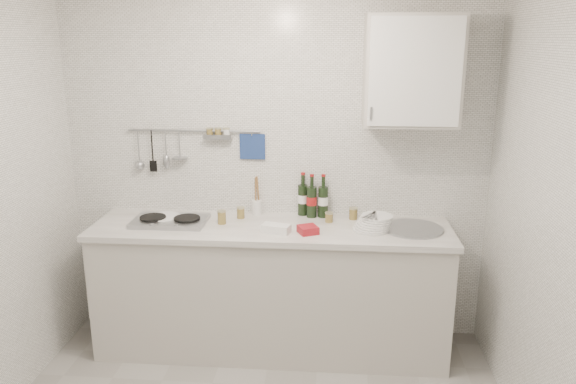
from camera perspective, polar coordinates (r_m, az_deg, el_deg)
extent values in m
cube|color=silver|center=(4.02, -1.30, 2.40)|extent=(3.00, 0.02, 2.50)
cube|color=silver|center=(2.86, 26.82, -4.74)|extent=(0.02, 2.80, 2.50)
cube|color=#B3AEA5|center=(4.00, -1.69, -9.96)|extent=(2.40, 0.60, 0.88)
cube|color=silver|center=(3.83, -1.74, -3.73)|extent=(2.44, 0.64, 0.04)
cube|color=black|center=(4.20, -1.61, -14.66)|extent=(2.34, 0.52, 0.10)
cube|color=#93969B|center=(3.95, -11.90, -2.90)|extent=(0.50, 0.32, 0.03)
cylinder|color=black|center=(3.98, -13.57, -2.53)|extent=(0.18, 0.18, 0.01)
cylinder|color=black|center=(3.91, -10.23, -2.65)|extent=(0.18, 0.18, 0.01)
cylinder|color=#93969B|center=(3.83, 12.54, -3.66)|extent=(0.40, 0.40, 0.02)
cylinder|color=#93969B|center=(3.85, 12.49, -4.45)|extent=(0.34, 0.34, 0.10)
cylinder|color=#93969B|center=(4.04, -9.57, 6.16)|extent=(0.95, 0.02, 0.02)
cube|color=navy|center=(3.99, -3.63, 4.63)|extent=(0.18, 0.02, 0.18)
cube|color=#B3AEA5|center=(3.75, 12.44, 11.94)|extent=(0.60, 0.35, 0.70)
cube|color=white|center=(3.57, 12.82, 11.76)|extent=(0.56, 0.01, 0.66)
cylinder|color=#93969B|center=(3.56, 8.42, 7.92)|extent=(0.01, 0.01, 0.08)
cylinder|color=#4954A7|center=(4.00, -12.62, -2.82)|extent=(0.23, 0.23, 0.01)
cylinder|color=#4954A7|center=(4.00, -12.54, -2.64)|extent=(0.23, 0.23, 0.01)
cylinder|color=#4954A7|center=(4.00, -12.46, -2.47)|extent=(0.22, 0.22, 0.01)
cylinder|color=white|center=(3.78, 8.44, -3.73)|extent=(0.25, 0.25, 0.01)
cylinder|color=white|center=(3.78, 8.54, -3.51)|extent=(0.24, 0.24, 0.01)
cylinder|color=white|center=(3.78, 8.64, -3.30)|extent=(0.23, 0.23, 0.01)
cylinder|color=white|center=(3.78, 8.74, -3.08)|extent=(0.23, 0.23, 0.01)
cylinder|color=white|center=(3.78, 8.84, -2.87)|extent=(0.22, 0.22, 0.01)
cylinder|color=white|center=(3.78, 8.94, -2.65)|extent=(0.22, 0.22, 0.01)
cylinder|color=white|center=(3.78, 9.04, -2.44)|extent=(0.21, 0.21, 0.01)
cube|color=white|center=(3.68, -1.21, -3.73)|extent=(0.20, 0.14, 0.05)
cube|color=red|center=(3.67, 2.04, -3.85)|extent=(0.16, 0.16, 0.05)
cylinder|color=white|center=(4.06, -3.18, -1.55)|extent=(0.07, 0.07, 0.10)
cylinder|color=olive|center=(4.02, -3.08, 0.22)|extent=(0.02, 0.05, 0.21)
cylinder|color=olive|center=(4.03, -3.31, 0.14)|extent=(0.02, 0.04, 0.19)
cylinder|color=olive|center=(3.98, -4.82, -2.16)|extent=(0.05, 0.05, 0.07)
cylinder|color=tan|center=(3.97, -4.83, -1.60)|extent=(0.06, 0.06, 0.01)
cylinder|color=olive|center=(3.97, 6.65, -2.24)|extent=(0.06, 0.06, 0.07)
cylinder|color=tan|center=(3.96, 6.67, -1.66)|extent=(0.06, 0.06, 0.01)
cylinder|color=olive|center=(3.89, 4.19, -2.64)|extent=(0.05, 0.05, 0.06)
cylinder|color=tan|center=(3.88, 4.20, -2.14)|extent=(0.06, 0.06, 0.01)
cylinder|color=olive|center=(3.87, -6.74, -2.62)|extent=(0.06, 0.06, 0.09)
cylinder|color=tan|center=(3.86, -6.76, -1.95)|extent=(0.06, 0.06, 0.01)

